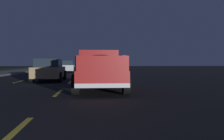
{
  "coord_description": "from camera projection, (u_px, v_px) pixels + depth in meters",
  "views": [
    {
      "loc": [
        -2.36,
        -3.17,
        1.27
      ],
      "look_at": [
        9.16,
        -4.05,
        0.95
      ],
      "focal_mm": 42.23,
      "sensor_mm": 36.0,
      "label": 1
    }
  ],
  "objects": [
    {
      "name": "ground",
      "position": [
        63.0,
        74.0,
        29.05
      ],
      "size": [
        144.0,
        144.0,
        0.0
      ],
      "primitive_type": "plane",
      "color": "black"
    },
    {
      "name": "lane_markings",
      "position": [
        41.0,
        73.0,
        32.04
      ],
      "size": [
        108.0,
        7.04,
        0.01
      ],
      "color": "yellow",
      "rests_on": "ground"
    },
    {
      "name": "pickup_truck",
      "position": [
        99.0,
        69.0,
        12.17
      ],
      "size": [
        5.45,
        2.34,
        1.87
      ],
      "color": "maroon",
      "rests_on": "ground"
    },
    {
      "name": "sedan_tan",
      "position": [
        49.0,
        70.0,
        18.2
      ],
      "size": [
        4.42,
        2.05,
        1.54
      ],
      "color": "#9E845B",
      "rests_on": "ground"
    },
    {
      "name": "sedan_silver",
      "position": [
        67.0,
        67.0,
        33.99
      ],
      "size": [
        4.45,
        2.11,
        1.54
      ],
      "color": "#B2B5BA",
      "rests_on": "ground"
    }
  ]
}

